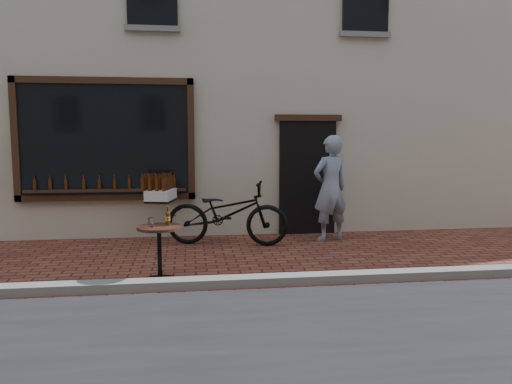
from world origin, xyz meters
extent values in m
plane|color=#5E271E|center=(0.00, 0.00, 0.00)|extent=(90.00, 90.00, 0.00)
cube|color=slate|center=(0.00, 0.20, 0.06)|extent=(90.00, 0.25, 0.12)
cube|color=#C3B29A|center=(0.00, 6.50, 5.00)|extent=(28.00, 6.00, 10.00)
cube|color=black|center=(-1.90, 3.45, 1.85)|extent=(3.00, 0.06, 2.00)
cube|color=black|center=(-1.90, 3.43, 2.91)|extent=(3.24, 0.10, 0.12)
cube|color=black|center=(-1.90, 3.43, 0.79)|extent=(3.24, 0.10, 0.12)
cube|color=black|center=(-3.46, 3.43, 1.85)|extent=(0.12, 0.10, 2.24)
cube|color=black|center=(-0.34, 3.43, 1.85)|extent=(0.12, 0.10, 2.24)
cube|color=black|center=(-1.90, 3.38, 0.92)|extent=(2.90, 0.16, 0.05)
cube|color=black|center=(1.90, 3.46, 1.10)|extent=(1.10, 0.10, 2.20)
cube|color=black|center=(1.90, 3.43, 2.26)|extent=(1.30, 0.10, 0.12)
cylinder|color=#3D1C07|center=(-3.15, 3.38, 1.04)|extent=(0.06, 0.06, 0.19)
cylinder|color=#3D1C07|center=(-2.87, 3.38, 1.04)|extent=(0.06, 0.06, 0.19)
cylinder|color=#3D1C07|center=(-2.59, 3.38, 1.04)|extent=(0.06, 0.06, 0.19)
cylinder|color=#3D1C07|center=(-2.32, 3.38, 1.04)|extent=(0.06, 0.06, 0.19)
cylinder|color=#3D1C07|center=(-2.04, 3.38, 1.04)|extent=(0.06, 0.06, 0.19)
cylinder|color=#3D1C07|center=(-1.76, 3.38, 1.04)|extent=(0.06, 0.06, 0.19)
cylinder|color=#3D1C07|center=(-1.48, 3.38, 1.04)|extent=(0.06, 0.06, 0.19)
cylinder|color=#3D1C07|center=(-1.21, 3.38, 1.04)|extent=(0.06, 0.06, 0.19)
cylinder|color=#3D1C07|center=(-0.93, 3.38, 1.04)|extent=(0.06, 0.06, 0.19)
cylinder|color=#3D1C07|center=(-0.65, 3.38, 1.04)|extent=(0.06, 0.06, 0.19)
imported|color=black|center=(0.26, 2.64, 0.56)|extent=(2.25, 1.21, 1.12)
cube|color=black|center=(-0.89, 2.91, 0.77)|extent=(0.55, 0.68, 0.04)
cube|color=silver|center=(-0.89, 2.91, 0.88)|extent=(0.55, 0.70, 0.17)
cylinder|color=#3D1C07|center=(-0.82, 2.67, 1.09)|extent=(0.07, 0.07, 0.24)
cylinder|color=#3D1C07|center=(-0.94, 2.69, 1.09)|extent=(0.07, 0.07, 0.24)
cylinder|color=#3D1C07|center=(-1.06, 2.72, 1.09)|extent=(0.07, 0.07, 0.24)
cylinder|color=#3D1C07|center=(-1.19, 2.75, 1.09)|extent=(0.07, 0.07, 0.24)
cylinder|color=#3D1C07|center=(-0.79, 2.81, 1.09)|extent=(0.07, 0.07, 0.24)
cylinder|color=#3D1C07|center=(-0.91, 2.84, 1.09)|extent=(0.07, 0.07, 0.24)
cylinder|color=#3D1C07|center=(-1.03, 2.87, 1.09)|extent=(0.07, 0.07, 0.24)
cylinder|color=#3D1C07|center=(-1.15, 2.90, 1.09)|extent=(0.07, 0.07, 0.24)
cylinder|color=#3D1C07|center=(-0.75, 2.96, 1.09)|extent=(0.07, 0.07, 0.24)
cylinder|color=#3D1C07|center=(-0.88, 2.99, 1.09)|extent=(0.07, 0.07, 0.24)
cylinder|color=#3D1C07|center=(-1.00, 3.01, 1.09)|extent=(0.07, 0.07, 0.24)
cylinder|color=#3D1C07|center=(-1.12, 3.04, 1.09)|extent=(0.07, 0.07, 0.24)
cylinder|color=#3D1C07|center=(-0.72, 3.10, 1.09)|extent=(0.07, 0.07, 0.24)
cylinder|color=#3D1C07|center=(-0.84, 3.13, 1.09)|extent=(0.07, 0.07, 0.24)
cylinder|color=black|center=(-0.79, 0.56, 0.01)|extent=(0.42, 0.42, 0.03)
cylinder|color=black|center=(-0.79, 0.56, 0.37)|extent=(0.06, 0.06, 0.67)
cylinder|color=black|center=(-0.79, 0.56, 0.72)|extent=(0.58, 0.58, 0.04)
cylinder|color=gold|center=(-0.68, 0.61, 0.83)|extent=(0.06, 0.06, 0.06)
cylinder|color=white|center=(-0.89, 0.49, 0.80)|extent=(0.08, 0.08, 0.13)
imported|color=gray|center=(2.17, 2.78, 0.97)|extent=(0.81, 0.66, 1.93)
camera|label=1|loc=(-0.39, -6.02, 1.94)|focal=35.00mm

